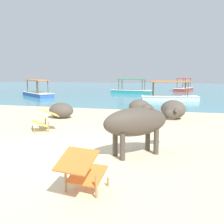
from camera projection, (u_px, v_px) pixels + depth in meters
sand_beach at (55, 154)px, 5.60m from camera, size 18.00×14.00×0.04m
water_surface at (152, 90)px, 26.62m from camera, size 60.00×36.00×0.03m
cow at (138, 122)px, 5.43m from camera, size 1.74×1.62×1.12m
deck_chair_near at (82, 169)px, 3.70m from camera, size 0.64×0.84×0.68m
deck_chair_far at (45, 119)px, 7.76m from camera, size 0.93×0.90×0.68m
shore_rock_large at (139, 107)px, 10.76m from camera, size 0.97×0.80×0.66m
shore_rock_medium at (61, 110)px, 9.99m from camera, size 1.05×0.82×0.61m
shore_rock_small at (173, 109)px, 9.80m from camera, size 1.33×1.34×0.74m
boat_white at (170, 97)px, 16.37m from camera, size 3.81×1.72×1.29m
boat_red at (184, 88)px, 25.31m from camera, size 2.11×3.85×1.29m
boat_blue at (38, 93)px, 19.29m from camera, size 3.63×3.14×1.29m
boat_teal at (132, 90)px, 22.03m from camera, size 3.81×1.75×1.29m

